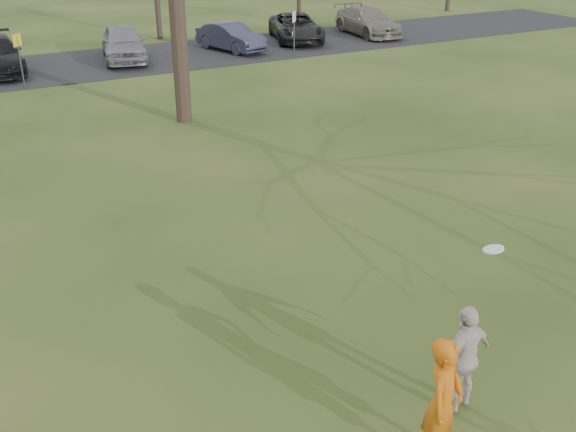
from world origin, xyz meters
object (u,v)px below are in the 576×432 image
object	(u,v)px
car_5	(231,37)
catching_play	(465,357)
car_7	(368,21)
player_defender	(443,402)
car_6	(296,27)
car_4	(123,43)

from	to	relation	value
car_5	catching_play	xyz separation A→B (m)	(-7.44, -24.83, 0.22)
car_5	car_7	world-z (taller)	car_7
car_7	car_5	bearing A→B (deg)	-172.76
player_defender	car_7	size ratio (longest dim) A/B	0.38
player_defender	car_6	size ratio (longest dim) A/B	0.38
player_defender	car_6	bearing A→B (deg)	35.61
car_5	catching_play	size ratio (longest dim) A/B	1.55
car_7	catching_play	bearing A→B (deg)	-117.27
car_4	catching_play	xyz separation A→B (m)	(-2.25, -25.10, 0.09)
player_defender	car_7	world-z (taller)	player_defender
car_4	car_7	distance (m)	13.42
car_6	catching_play	xyz separation A→B (m)	(-11.43, -25.53, 0.18)
car_4	catching_play	world-z (taller)	catching_play
player_defender	catching_play	bearing A→B (deg)	4.68
car_5	car_7	xyz separation A→B (m)	(8.23, 0.38, 0.06)
car_5	catching_play	distance (m)	25.92
player_defender	car_5	xyz separation A→B (m)	(8.32, 25.42, -0.24)
car_6	catching_play	distance (m)	27.97
car_6	catching_play	size ratio (longest dim) A/B	1.94
car_4	car_5	distance (m)	5.20
player_defender	catching_play	distance (m)	1.06
player_defender	car_5	bearing A→B (deg)	42.71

